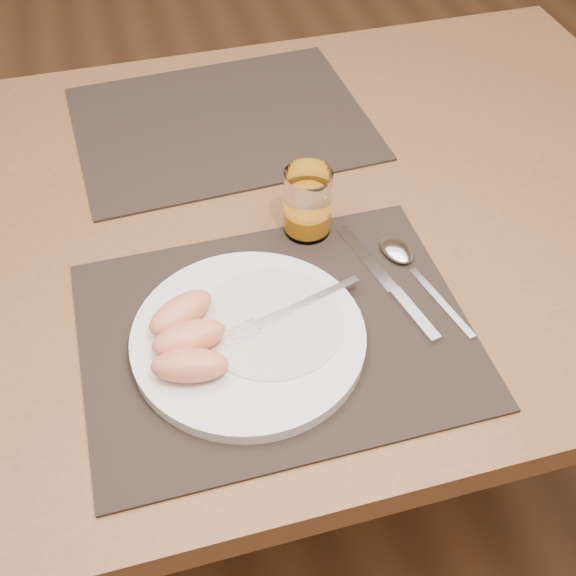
# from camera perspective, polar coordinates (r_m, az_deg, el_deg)

# --- Properties ---
(ground) EXTENTS (5.00, 5.00, 0.00)m
(ground) POSITION_cam_1_polar(r_m,az_deg,el_deg) (1.60, -2.18, -14.84)
(ground) COLOR brown
(ground) RESTS_ON ground
(table) EXTENTS (1.40, 0.90, 0.75)m
(table) POSITION_cam_1_polar(r_m,az_deg,el_deg) (1.06, -3.18, 2.51)
(table) COLOR brown
(table) RESTS_ON ground
(placemat_near) EXTENTS (0.45, 0.35, 0.00)m
(placemat_near) POSITION_cam_1_polar(r_m,az_deg,el_deg) (0.85, -0.96, -3.58)
(placemat_near) COLOR #2C211B
(placemat_near) RESTS_ON table
(placemat_far) EXTENTS (0.47, 0.37, 0.00)m
(placemat_far) POSITION_cam_1_polar(r_m,az_deg,el_deg) (1.18, -5.28, 12.87)
(placemat_far) COLOR #2C211B
(placemat_far) RESTS_ON table
(plate) EXTENTS (0.27, 0.27, 0.02)m
(plate) POSITION_cam_1_polar(r_m,az_deg,el_deg) (0.83, -3.15, -3.99)
(plate) COLOR white
(plate) RESTS_ON placemat_near
(plate_dressing) EXTENTS (0.17, 0.17, 0.00)m
(plate_dressing) POSITION_cam_1_polar(r_m,az_deg,el_deg) (0.84, -1.33, -2.67)
(plate_dressing) COLOR white
(plate_dressing) RESTS_ON plate
(fork) EXTENTS (0.17, 0.07, 0.00)m
(fork) POSITION_cam_1_polar(r_m,az_deg,el_deg) (0.84, -0.23, -1.96)
(fork) COLOR silver
(fork) RESTS_ON plate
(knife) EXTENTS (0.06, 0.22, 0.01)m
(knife) POSITION_cam_1_polar(r_m,az_deg,el_deg) (0.90, 8.34, -0.14)
(knife) COLOR silver
(knife) RESTS_ON placemat_near
(spoon) EXTENTS (0.06, 0.19, 0.01)m
(spoon) POSITION_cam_1_polar(r_m,az_deg,el_deg) (0.94, 9.05, 2.44)
(spoon) COLOR silver
(spoon) RESTS_ON placemat_near
(juice_glass) EXTENTS (0.06, 0.06, 0.09)m
(juice_glass) POSITION_cam_1_polar(r_m,az_deg,el_deg) (0.94, 1.56, 6.55)
(juice_glass) COLOR white
(juice_glass) RESTS_ON placemat_near
(grapefruit_wedges) EXTENTS (0.10, 0.14, 0.03)m
(grapefruit_wedges) POSITION_cam_1_polar(r_m,az_deg,el_deg) (0.81, -8.03, -3.93)
(grapefruit_wedges) COLOR #EC8960
(grapefruit_wedges) RESTS_ON plate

